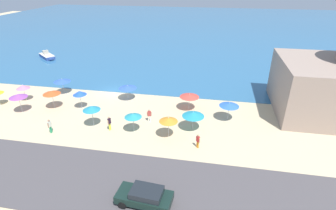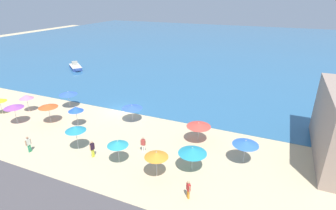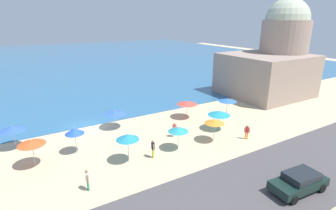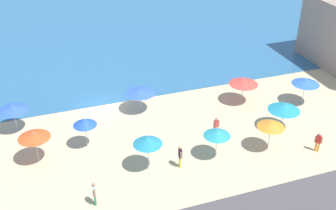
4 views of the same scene
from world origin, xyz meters
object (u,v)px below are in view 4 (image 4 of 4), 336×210
at_px(beach_umbrella_12, 140,91).
at_px(bather_3, 216,125).
at_px(beach_umbrella_9, 244,82).
at_px(bather_1, 94,193).
at_px(beach_umbrella_0, 306,82).
at_px(beach_umbrella_7, 85,122).
at_px(beach_umbrella_3, 284,107).
at_px(beach_umbrella_2, 34,135).
at_px(beach_umbrella_6, 217,133).
at_px(beach_umbrella_4, 13,108).
at_px(beach_umbrella_1, 148,141).
at_px(bather_2, 180,155).
at_px(beach_umbrella_8, 271,124).
at_px(bather_0, 318,141).

relative_size(beach_umbrella_12, bather_3, 1.53).
height_order(beach_umbrella_9, bather_1, beach_umbrella_9).
xyz_separation_m(beach_umbrella_0, beach_umbrella_7, (-18.81, -0.31, 0.12)).
relative_size(beach_umbrella_3, beach_umbrella_12, 1.00).
bearing_deg(bather_3, beach_umbrella_0, 12.57).
bearing_deg(beach_umbrella_2, beach_umbrella_12, 26.27).
distance_m(beach_umbrella_6, beach_umbrella_12, 8.58).
bearing_deg(beach_umbrella_2, bather_1, -61.72).
xyz_separation_m(beach_umbrella_2, bather_1, (2.98, -5.55, -1.29)).
bearing_deg(beach_umbrella_7, beach_umbrella_4, 140.38).
xyz_separation_m(beach_umbrella_1, beach_umbrella_4, (-8.32, 7.97, -0.33)).
height_order(beach_umbrella_1, bather_1, beach_umbrella_1).
height_order(beach_umbrella_7, beach_umbrella_12, beach_umbrella_7).
xyz_separation_m(beach_umbrella_0, beach_umbrella_1, (-15.30, -4.29, 0.30)).
height_order(beach_umbrella_6, beach_umbrella_12, beach_umbrella_6).
bearing_deg(beach_umbrella_7, beach_umbrella_0, 0.94).
height_order(beach_umbrella_0, beach_umbrella_9, beach_umbrella_0).
distance_m(beach_umbrella_1, beach_umbrella_4, 11.52).
bearing_deg(bather_2, bather_1, -164.39).
bearing_deg(bather_3, beach_umbrella_8, -45.86).
bearing_deg(bather_1, bather_2, 15.61).
xyz_separation_m(beach_umbrella_3, beach_umbrella_7, (-14.84, 2.62, 0.21)).
height_order(beach_umbrella_8, beach_umbrella_12, beach_umbrella_8).
distance_m(beach_umbrella_3, beach_umbrella_4, 20.73).
height_order(beach_umbrella_12, bather_1, beach_umbrella_12).
relative_size(beach_umbrella_4, beach_umbrella_6, 1.01).
bearing_deg(bather_0, beach_umbrella_6, 166.39).
bearing_deg(beach_umbrella_3, beach_umbrella_9, 101.04).
bearing_deg(beach_umbrella_7, beach_umbrella_1, -48.63).
distance_m(beach_umbrella_3, bather_0, 3.66).
bearing_deg(beach_umbrella_7, beach_umbrella_2, -170.19).
xyz_separation_m(beach_umbrella_9, bather_3, (-4.31, -3.93, -1.07)).
height_order(beach_umbrella_7, bather_3, beach_umbrella_7).
distance_m(beach_umbrella_8, bather_3, 4.27).
distance_m(beach_umbrella_2, bather_1, 6.43).
height_order(beach_umbrella_1, bather_3, beach_umbrella_1).
xyz_separation_m(bather_0, bather_3, (-6.10, 4.26, 0.02)).
height_order(beach_umbrella_7, bather_2, beach_umbrella_7).
distance_m(beach_umbrella_1, beach_umbrella_3, 11.42).
bearing_deg(beach_umbrella_8, bather_1, -173.46).
distance_m(beach_umbrella_8, bather_1, 13.13).
height_order(bather_1, bather_2, bather_2).
relative_size(beach_umbrella_6, bather_2, 1.35).
height_order(beach_umbrella_0, beach_umbrella_1, beach_umbrella_1).
bearing_deg(beach_umbrella_6, bather_0, -13.61).
distance_m(beach_umbrella_7, bather_3, 9.83).
bearing_deg(beach_umbrella_1, beach_umbrella_6, -3.12).
distance_m(beach_umbrella_9, bather_1, 16.73).
distance_m(beach_umbrella_0, beach_umbrella_3, 4.93).
distance_m(beach_umbrella_4, beach_umbrella_12, 9.99).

